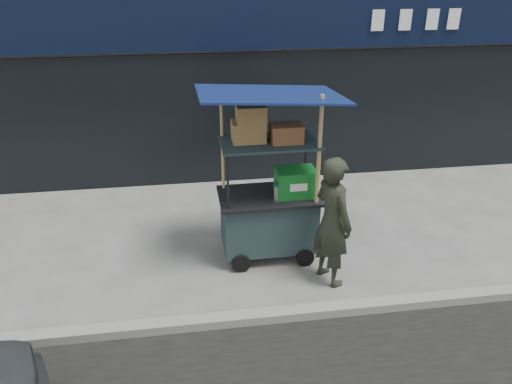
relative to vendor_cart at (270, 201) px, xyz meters
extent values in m
plane|color=#5D5E59|center=(0.11, -1.24, -0.86)|extent=(80.00, 80.00, 0.00)
cube|color=gray|center=(0.11, -1.44, -0.80)|extent=(80.00, 0.18, 0.12)
cube|color=black|center=(0.11, 2.62, 2.04)|extent=(15.68, 0.06, 0.90)
cube|color=black|center=(0.11, 2.66, 0.34)|extent=(15.68, 0.04, 2.40)
cube|color=#1B2B2E|center=(-0.02, 0.01, -0.33)|extent=(1.29, 0.77, 0.75)
cylinder|color=black|center=(-0.46, -0.40, -0.73)|extent=(0.26, 0.06, 0.26)
cylinder|color=black|center=(0.44, -0.38, -0.73)|extent=(0.26, 0.06, 0.26)
cube|color=black|center=(-0.02, 0.01, 0.07)|extent=(1.38, 0.85, 0.04)
cylinder|color=black|center=(-0.60, -0.32, 0.45)|extent=(0.03, 0.03, 0.80)
cylinder|color=black|center=(0.57, -0.31, 0.45)|extent=(0.03, 0.03, 0.80)
cylinder|color=black|center=(-0.61, 0.32, 0.45)|extent=(0.03, 0.03, 0.80)
cylinder|color=black|center=(0.57, 0.33, 0.45)|extent=(0.03, 0.03, 0.80)
cube|color=#1B2B2E|center=(-0.02, 0.01, 0.85)|extent=(1.29, 0.77, 0.03)
cylinder|color=tan|center=(0.57, -0.31, 0.34)|extent=(0.05, 0.05, 2.41)
cylinder|color=tan|center=(-0.61, 0.32, 0.29)|extent=(0.04, 0.04, 2.30)
cube|color=#0D164B|center=(-0.02, 0.01, 1.49)|extent=(1.84, 1.31, 0.21)
cube|color=#106718|center=(0.34, -0.04, 0.28)|extent=(0.54, 0.38, 0.37)
cylinder|color=silver|center=(0.05, -0.21, 0.20)|extent=(0.07, 0.07, 0.21)
cylinder|color=#1831B6|center=(0.05, -0.21, 0.31)|extent=(0.03, 0.03, 0.02)
cube|color=olive|center=(-0.29, 0.06, 1.00)|extent=(0.43, 0.33, 0.27)
cube|color=olive|center=(0.20, -0.04, 0.98)|extent=(0.41, 0.30, 0.24)
cube|color=olive|center=(-0.25, 0.04, 1.24)|extent=(0.38, 0.28, 0.21)
imported|color=#25291E|center=(0.68, -0.73, 0.02)|extent=(0.63, 0.75, 1.76)
camera|label=1|loc=(-1.09, -6.06, 3.09)|focal=35.00mm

